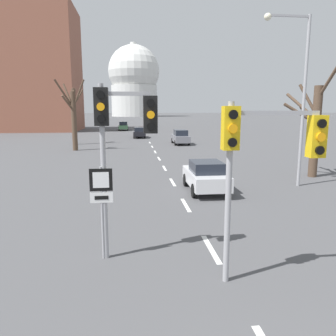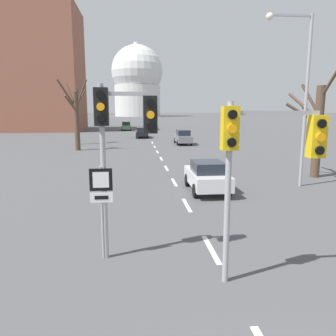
{
  "view_description": "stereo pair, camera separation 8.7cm",
  "coord_description": "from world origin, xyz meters",
  "views": [
    {
      "loc": [
        -2.26,
        -1.84,
        4.03
      ],
      "look_at": [
        -1.27,
        6.98,
        2.44
      ],
      "focal_mm": 35.0,
      "sensor_mm": 36.0,
      "label": 1
    },
    {
      "loc": [
        -2.17,
        -1.85,
        4.03
      ],
      "look_at": [
        -1.27,
        6.98,
        2.44
      ],
      "focal_mm": 35.0,
      "sensor_mm": 36.0,
      "label": 2
    }
  ],
  "objects": [
    {
      "name": "street_lamp_right",
      "position": [
        6.17,
        14.42,
        5.3
      ],
      "size": [
        2.42,
        0.36,
        8.64
      ],
      "color": "#9E9EA3",
      "rests_on": "ground_plane"
    },
    {
      "name": "traffic_signal_centre_tall",
      "position": [
        0.66,
        5.18,
        3.18
      ],
      "size": [
        2.38,
        0.34,
        4.21
      ],
      "color": "#9E9EA3",
      "rests_on": "ground_plane"
    },
    {
      "name": "traffic_signal_near_left",
      "position": [
        -2.56,
        6.76,
        3.53
      ],
      "size": [
        1.61,
        0.34,
        4.68
      ],
      "color": "#9E9EA3",
      "rests_on": "ground_plane"
    },
    {
      "name": "sedan_near_left",
      "position": [
        1.78,
        78.51,
        0.89
      ],
      "size": [
        1.85,
        4.26,
        1.79
      ],
      "color": "maroon",
      "rests_on": "ground_plane"
    },
    {
      "name": "bare_tree_right_near",
      "position": [
        8.58,
        16.67,
        3.04
      ],
      "size": [
        2.14,
        3.48,
        6.51
      ],
      "color": "brown",
      "rests_on": "ground_plane"
    },
    {
      "name": "apartment_block_left",
      "position": [
        -21.31,
        64.81,
        11.47
      ],
      "size": [
        18.0,
        14.0,
        22.93
      ],
      "primitive_type": "cube",
      "color": "#935642",
      "rests_on": "ground_plane"
    },
    {
      "name": "sedan_far_left",
      "position": [
        1.38,
        13.79,
        0.79
      ],
      "size": [
        1.78,
        3.82,
        1.53
      ],
      "color": "silver",
      "rests_on": "ground_plane"
    },
    {
      "name": "lane_stripe_6",
      "position": [
        0.0,
        29.5,
        0.0
      ],
      "size": [
        0.16,
        2.0,
        0.01
      ],
      "primitive_type": "cube",
      "color": "silver",
      "rests_on": "ground_plane"
    },
    {
      "name": "lane_stripe_7",
      "position": [
        0.0,
        34.0,
        0.0
      ],
      "size": [
        0.16,
        2.0,
        0.01
      ],
      "primitive_type": "cube",
      "color": "silver",
      "rests_on": "ground_plane"
    },
    {
      "name": "bare_tree_left_near",
      "position": [
        -8.76,
        37.51,
        3.46
      ],
      "size": [
        1.45,
        1.9,
        6.58
      ],
      "color": "brown",
      "rests_on": "ground_plane"
    },
    {
      "name": "route_sign_post",
      "position": [
        -3.08,
        6.71,
        1.75
      ],
      "size": [
        0.6,
        0.08,
        2.56
      ],
      "color": "#9E9EA3",
      "rests_on": "ground_plane"
    },
    {
      "name": "lane_stripe_1",
      "position": [
        0.0,
        7.0,
        0.0
      ],
      "size": [
        0.16,
        2.0,
        0.01
      ],
      "primitive_type": "cube",
      "color": "silver",
      "rests_on": "ground_plane"
    },
    {
      "name": "sedan_mid_centre",
      "position": [
        3.49,
        36.28,
        0.85
      ],
      "size": [
        1.74,
        4.58,
        1.7
      ],
      "color": "slate",
      "rests_on": "ground_plane"
    },
    {
      "name": "capitol_dome",
      "position": [
        0.0,
        199.2,
        20.74
      ],
      "size": [
        30.14,
        30.14,
        42.57
      ],
      "color": "silver",
      "rests_on": "ground_plane"
    },
    {
      "name": "lane_stripe_4",
      "position": [
        0.0,
        20.5,
        0.0
      ],
      "size": [
        0.16,
        2.0,
        0.01
      ],
      "primitive_type": "cube",
      "color": "silver",
      "rests_on": "ground_plane"
    },
    {
      "name": "sedan_near_right",
      "position": [
        -3.74,
        62.88,
        0.89
      ],
      "size": [
        1.84,
        4.44,
        1.76
      ],
      "color": "#2D4C33",
      "rests_on": "ground_plane"
    },
    {
      "name": "lane_stripe_8",
      "position": [
        0.0,
        38.5,
        0.0
      ],
      "size": [
        0.16,
        2.0,
        0.01
      ],
      "primitive_type": "cube",
      "color": "silver",
      "rests_on": "ground_plane"
    },
    {
      "name": "lane_stripe_3",
      "position": [
        0.0,
        16.0,
        0.0
      ],
      "size": [
        0.16,
        2.0,
        0.01
      ],
      "primitive_type": "cube",
      "color": "silver",
      "rests_on": "ground_plane"
    },
    {
      "name": "lane_stripe_5",
      "position": [
        0.0,
        25.0,
        0.0
      ],
      "size": [
        0.16,
        2.0,
        0.01
      ],
      "primitive_type": "cube",
      "color": "silver",
      "rests_on": "ground_plane"
    },
    {
      "name": "lane_stripe_2",
      "position": [
        0.0,
        11.5,
        0.0
      ],
      "size": [
        0.16,
        2.0,
        0.01
      ],
      "primitive_type": "cube",
      "color": "silver",
      "rests_on": "ground_plane"
    },
    {
      "name": "sedan_far_right",
      "position": [
        -1.1,
        45.97,
        0.79
      ],
      "size": [
        1.73,
        4.52,
        1.52
      ],
      "color": "black",
      "rests_on": "ground_plane"
    },
    {
      "name": "bare_tree_left_far",
      "position": [
        -7.9,
        31.59,
        3.39
      ],
      "size": [
        2.86,
        2.2,
        6.91
      ],
      "color": "brown",
      "rests_on": "ground_plane"
    }
  ]
}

